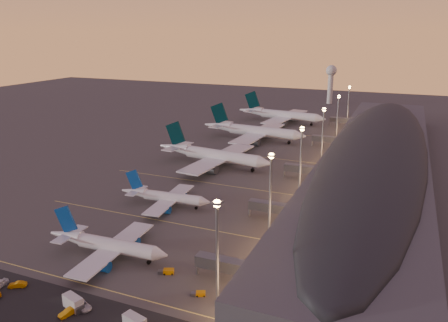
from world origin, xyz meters
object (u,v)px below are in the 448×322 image
baggage_tug_a (199,294)px  catering_truck_a (74,303)px  airliner_narrow_south (107,245)px  service_van_f (17,285)px  airliner_wide_mid (253,131)px  airliner_wide_far (281,115)px  service_van_e (83,305)px  baggage_tug_b (167,272)px  airliner_narrow_north (165,197)px  radar_tower (331,78)px  service_van_d (69,312)px  airliner_wide_near (213,155)px

baggage_tug_a → catering_truck_a: (-23.75, -15.59, 1.02)m
airliner_narrow_south → service_van_f: (-10.72, -21.33, -2.76)m
baggage_tug_a → service_van_f: (-42.55, -14.07, 0.25)m
airliner_wide_mid → airliner_wide_far: airliner_wide_far is taller
airliner_narrow_south → service_van_e: bearing=-69.1°
airliner_wide_mid → baggage_tug_a: (38.67, -150.87, -4.71)m
baggage_tug_a → service_van_e: (-22.13, -14.62, 0.26)m
baggage_tug_b → service_van_e: (-10.12, -20.20, 0.16)m
airliner_narrow_south → catering_truck_a: (8.08, -22.84, -2.00)m
airliner_narrow_north → baggage_tug_b: airliner_narrow_north is taller
airliner_narrow_north → service_van_e: bearing=-81.8°
radar_tower → service_van_e: radar_tower is taller
airliner_narrow_south → service_van_e: 24.08m
airliner_wide_far → service_van_d: 223.06m
airliner_wide_far → radar_tower: 96.59m
airliner_wide_mid → service_van_f: 165.05m
baggage_tug_a → radar_tower: bearing=70.5°
airliner_wide_mid → baggage_tug_b: bearing=-75.4°
airliner_wide_mid → airliner_wide_far: 53.95m
radar_tower → baggage_tug_a: bearing=-86.1°
service_van_d → baggage_tug_b: bearing=83.8°
airliner_narrow_south → airliner_wide_mid: size_ratio=0.60×
service_van_e → service_van_f: (-20.43, 0.54, -0.01)m
service_van_d → service_van_f: service_van_d is taller
airliner_narrow_south → airliner_narrow_north: airliner_narrow_south is taller
service_van_d → radar_tower: bearing=109.1°
airliner_narrow_south → service_van_d: size_ratio=8.15×
airliner_wide_mid → radar_tower: 149.62m
service_van_d → airliner_wide_far: bearing=113.2°
airliner_wide_far → baggage_tug_b: 200.87m
radar_tower → airliner_wide_far: bearing=-100.2°
baggage_tug_b → service_van_e: bearing=-139.1°
airliner_wide_near → baggage_tug_b: (27.80, -91.22, -4.34)m
airliner_wide_near → baggage_tug_b: 95.46m
airliner_narrow_south → airliner_narrow_north: size_ratio=1.08×
airliner_wide_far → airliner_narrow_south: bearing=-81.1°
airliner_wide_far → service_van_f: size_ratio=14.54×
radar_tower → baggage_tug_a: size_ratio=9.02×
airliner_wide_near → service_van_e: 112.89m
catering_truck_a → service_van_d: catering_truck_a is taller
airliner_wide_far → catering_truck_a: 220.84m
radar_tower → airliner_narrow_south: bearing=-92.2°
airliner_wide_far → service_van_e: size_ratio=12.13×
baggage_tug_a → service_van_f: bearing=174.9°
catering_truck_a → service_van_f: (-18.80, 1.52, -0.77)m
airliner_narrow_south → service_van_d: (8.54, -25.03, -2.71)m
radar_tower → service_van_f: 314.01m
airliner_narrow_south → service_van_f: size_ratio=8.69×
baggage_tug_b → airliner_narrow_north: bearing=98.0°
baggage_tug_a → service_van_d: (-23.29, -17.77, 0.30)m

